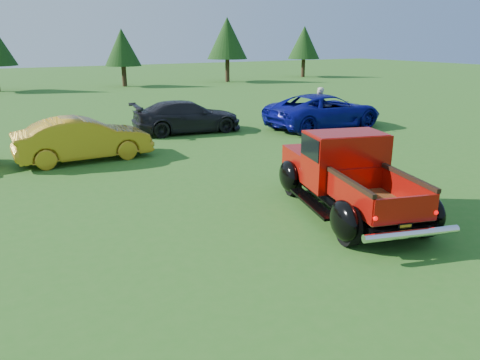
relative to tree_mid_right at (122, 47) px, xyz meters
The scene contains 9 objects.
ground 30.74m from the tree_mid_right, 101.31° to the right, with size 120.00×120.00×0.00m, color #2C661D.
tree_mid_right is the anchor object (origin of this frame).
tree_east 9.04m from the tree_mid_right, ahead, with size 3.46×3.46×5.40m.
tree_far_east 18.01m from the tree_mid_right, ahead, with size 3.07×3.07×4.80m.
pickup_truck 30.04m from the tree_mid_right, 97.43° to the right, with size 3.20×4.95×1.73m.
show_car_yellow 23.88m from the tree_mid_right, 109.56° to the right, with size 1.43×4.10×1.35m, color #B98718.
show_car_grey 20.22m from the tree_mid_right, 99.50° to the right, with size 1.79×4.40×1.28m, color black.
show_car_blue 22.07m from the tree_mid_right, 84.55° to the right, with size 2.40×5.20×1.45m, color #0B0E7E.
spectator 21.45m from the tree_mid_right, 83.78° to the right, with size 0.60×0.40×1.65m, color beige.
Camera 1 is at (-4.85, -7.21, 3.69)m, focal length 35.00 mm.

